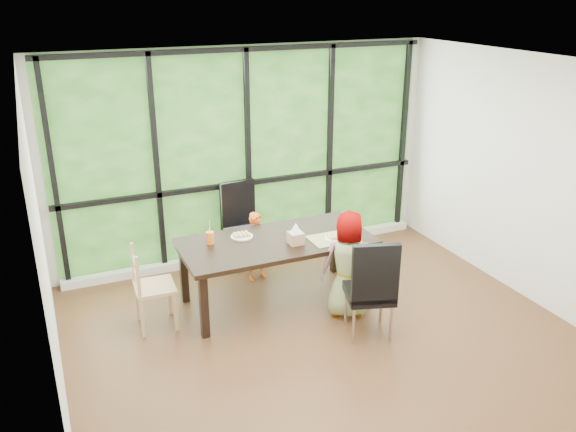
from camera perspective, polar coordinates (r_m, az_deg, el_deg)
The scene contains 23 objects.
ground at distance 6.22m, azimuth 3.55°, elevation -11.43°, with size 5.00×5.00×0.00m, color black.
back_wall at distance 7.58m, azimuth -3.98°, elevation 5.84°, with size 5.00×5.00×0.00m, color silver.
foliage_backdrop at distance 7.56m, azimuth -3.93°, elevation 5.81°, with size 4.80×0.02×2.65m, color #1F5218.
window_mullions at distance 7.52m, azimuth -3.82°, elevation 5.74°, with size 4.80×0.06×2.65m, color black, non-canonical shape.
window_sill at distance 7.93m, azimuth -3.50°, elevation -3.42°, with size 4.80×0.12×0.10m, color silver.
dining_table at distance 6.68m, azimuth -1.13°, elevation -5.25°, with size 2.10×1.00×0.75m, color black.
chair_window_leather at distance 7.46m, azimuth -4.14°, elevation -0.99°, with size 0.46×0.46×1.08m, color black.
chair_interior_leather at distance 6.05m, azimuth 7.80°, elevation -6.69°, with size 0.46×0.46×1.08m, color black.
chair_end_beech at distance 6.32m, azimuth -12.64°, elevation -6.65°, with size 0.42×0.40×0.90m, color tan.
child_toddler at distance 7.16m, azimuth -2.99°, elevation -2.90°, with size 0.31×0.20×0.86m, color #DE5C1B.
child_older at distance 6.38m, azimuth 5.98°, elevation -4.58°, with size 0.57×0.37×1.18m, color slate.
placemat at distance 6.56m, azimuth 4.22°, elevation -2.18°, with size 0.49×0.36×0.01m, color tan.
plate_far at distance 6.60m, azimuth -4.44°, elevation -1.97°, with size 0.25×0.25×0.02m, color white.
plate_near at distance 6.56m, azimuth 4.44°, elevation -2.15°, with size 0.21×0.21×0.01m, color white.
orange_cup at distance 6.46m, azimuth -7.46°, elevation -2.08°, with size 0.08×0.08×0.13m, color orange.
green_cup at distance 6.61m, azimuth 6.64°, elevation -1.57°, with size 0.07×0.07×0.11m, color #4DD941.
white_mug at distance 6.95m, azimuth 6.25°, elevation -0.56°, with size 0.07×0.07×0.07m, color white.
tissue_box at distance 6.40m, azimuth 0.75°, elevation -2.12°, with size 0.15×0.15×0.13m, color tan.
crepe_rolls_far at distance 6.59m, azimuth -4.44°, elevation -1.77°, with size 0.20×0.12×0.04m, color tan, non-canonical shape.
crepe_rolls_near at distance 6.55m, azimuth 4.45°, elevation -1.95°, with size 0.15×0.12×0.04m, color tan, non-canonical shape.
straw_white at distance 6.42m, azimuth -7.50°, elevation -1.20°, with size 0.01×0.01×0.20m, color white.
straw_pink at distance 6.57m, azimuth 6.67°, elevation -0.79°, with size 0.01×0.01×0.20m, color pink.
tissue at distance 6.36m, azimuth 0.75°, elevation -1.12°, with size 0.12×0.12×0.11m, color white.
Camera 1 is at (-2.44, -4.64, 3.35)m, focal length 37.17 mm.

